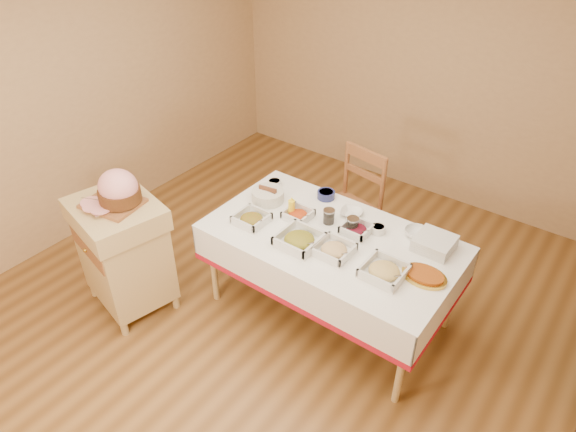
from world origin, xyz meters
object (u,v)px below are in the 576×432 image
Objects in this scene: preserve_jar_left at (329,217)px; dining_table at (331,254)px; plate_stack at (434,243)px; dining_chair at (350,208)px; butcher_cart at (124,249)px; mustard_bottle at (292,207)px; preserve_jar_right at (353,225)px; bread_basket at (268,195)px; ham_on_board at (118,191)px; brass_platter at (424,276)px.

dining_table is at bearing -49.31° from preserve_jar_left.
dining_chair is at bearing 156.36° from plate_stack.
butcher_cart reaches higher than mustard_bottle.
bread_basket is (-0.75, -0.05, -0.00)m from preserve_jar_right.
dining_table is 1.58m from butcher_cart.
dining_chair is 0.71m from preserve_jar_right.
butcher_cart reaches higher than dining_table.
dining_table is 4.33× the size of ham_on_board.
plate_stack is (0.56, 0.17, -0.01)m from preserve_jar_right.
dining_table is 0.46m from mustard_bottle.
bread_basket is 1.33m from plate_stack.
brass_platter is (2.02, 0.79, -0.29)m from ham_on_board.
ham_on_board reaches higher than brass_platter.
preserve_jar_left is at bearing 3.78° from bread_basket.
dining_chair reaches higher than mustard_bottle.
ham_on_board is 2.61× the size of mustard_bottle.
butcher_cart reaches higher than plate_stack.
butcher_cart is at bearing -149.86° from plate_stack.
dining_chair is at bearing 103.29° from preserve_jar_left.
butcher_cart is 3.13× the size of brass_platter.
preserve_jar_right is (1.42, 0.99, 0.27)m from butcher_cart.
dining_chair reaches higher than brass_platter.
plate_stack is at bearing 29.94° from ham_on_board.
dining_table is 7.07× the size of bread_basket.
dining_table is at bearing 178.67° from brass_platter.
ham_on_board reaches higher than mustard_bottle.
dining_chair is at bearing 143.55° from brass_platter.
dining_table is at bearing -154.57° from plate_stack.
ham_on_board is at bearing -145.43° from preserve_jar_right.
preserve_jar_right is 0.49m from mustard_bottle.
ham_on_board reaches higher than bread_basket.
butcher_cart is 2.26× the size of ham_on_board.
dining_chair is at bearing 54.73° from butcher_cart.
butcher_cart is 1.75m from preserve_jar_right.
preserve_jar_left is 0.85m from brass_platter.
mustard_bottle is 1.08m from plate_stack.
bread_basket is at bearing 169.98° from mustard_bottle.
ham_on_board reaches higher than preserve_jar_left.
butcher_cart reaches higher than preserve_jar_left.
mustard_bottle is 0.63× the size of plate_stack.
brass_platter is at bearing -13.90° from preserve_jar_right.
bread_basket is at bearing -170.70° from plate_stack.
plate_stack is (0.76, 0.18, -0.01)m from preserve_jar_left.
plate_stack reaches higher than brass_platter.
brass_platter is at bearing -36.45° from dining_chair.
dining_chair is 4.05× the size of plate_stack.
preserve_jar_left reaches higher than plate_stack.
mustard_bottle is at bearing -163.48° from preserve_jar_left.
dining_chair is at bearing 55.21° from ham_on_board.
ham_on_board is at bearing -141.52° from preserve_jar_left.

